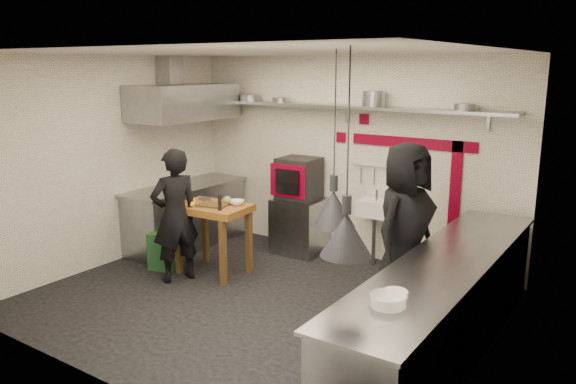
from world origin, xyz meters
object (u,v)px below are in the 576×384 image
Objects in this scene: combi_oven at (299,178)px; prep_table at (214,239)px; oven_stand at (300,225)px; chef_right at (405,229)px; green_bin at (165,250)px; chef_left at (175,216)px.

prep_table is (-0.42, -1.38, -0.63)m from combi_oven.
chef_right is at bearing -28.76° from oven_stand.
prep_table is at bearing -110.49° from oven_stand.
combi_oven reaches higher than prep_table.
chef_left is (0.44, -0.22, 0.59)m from green_bin.
combi_oven is at bearing -177.50° from chef_left.
chef_right reaches higher than prep_table.
green_bin is at bearing -94.14° from chef_left.
chef_left reaches higher than prep_table.
prep_table is 0.63m from chef_left.
chef_left reaches higher than oven_stand.
combi_oven is at bearing 55.97° from green_bin.
oven_stand is 1.38× the size of combi_oven.
oven_stand is 0.69m from combi_oven.
chef_left is at bearing -121.63° from prep_table.
chef_right is at bearing -29.20° from combi_oven.
prep_table is at bearing 105.50° from chef_right.
chef_left is 0.89× the size of chef_right.
chef_left is 2.82m from chef_right.
green_bin is at bearing 108.29° from chef_right.
chef_right reaches higher than chef_left.
chef_right is (2.03, -1.06, 0.54)m from oven_stand.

